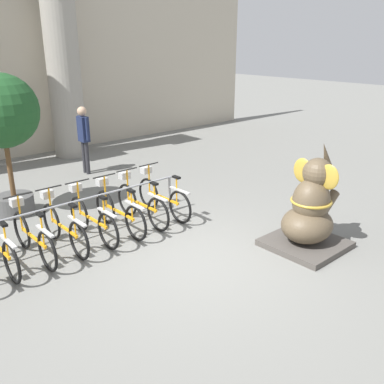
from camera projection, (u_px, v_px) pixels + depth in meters
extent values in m
plane|color=slate|center=(195.00, 259.00, 7.12)|extent=(60.00, 60.00, 0.00)
cylinder|color=gray|center=(64.00, 73.00, 12.63)|extent=(0.98, 0.98, 5.00)
cylinder|color=gray|center=(170.00, 194.00, 9.01)|extent=(0.05, 0.05, 0.75)
cylinder|color=gray|center=(73.00, 202.00, 7.53)|extent=(4.45, 0.04, 0.04)
torus|color=black|center=(12.00, 263.00, 6.33)|extent=(0.05, 0.67, 0.67)
cube|color=#BCBCBC|center=(8.00, 241.00, 6.21)|extent=(0.06, 0.56, 0.03)
cylinder|color=orange|center=(6.00, 243.00, 6.30)|extent=(0.03, 0.03, 0.57)
cube|color=black|center=(3.00, 224.00, 6.20)|extent=(0.08, 0.18, 0.04)
torus|color=black|center=(22.00, 230.00, 7.40)|extent=(0.05, 0.67, 0.67)
torus|color=black|center=(47.00, 251.00, 6.66)|extent=(0.05, 0.67, 0.67)
cube|color=orange|center=(34.00, 238.00, 7.02)|extent=(0.04, 0.95, 0.04)
cube|color=#BCBCBC|center=(45.00, 231.00, 6.55)|extent=(0.06, 0.56, 0.03)
cylinder|color=orange|center=(43.00, 233.00, 6.64)|extent=(0.03, 0.03, 0.57)
cube|color=black|center=(40.00, 215.00, 6.53)|extent=(0.08, 0.18, 0.04)
cylinder|color=orange|center=(20.00, 213.00, 7.26)|extent=(0.03, 0.03, 0.65)
cylinder|color=black|center=(17.00, 195.00, 7.15)|extent=(0.48, 0.03, 0.03)
cube|color=#BCBCBC|center=(16.00, 202.00, 7.27)|extent=(0.20, 0.16, 0.14)
torus|color=black|center=(52.00, 221.00, 7.76)|extent=(0.05, 0.67, 0.67)
torus|color=black|center=(79.00, 241.00, 7.02)|extent=(0.05, 0.67, 0.67)
cube|color=orange|center=(64.00, 228.00, 7.37)|extent=(0.04, 0.95, 0.04)
cube|color=#BCBCBC|center=(77.00, 221.00, 6.90)|extent=(0.06, 0.56, 0.03)
cylinder|color=orange|center=(75.00, 223.00, 6.99)|extent=(0.03, 0.03, 0.57)
cube|color=black|center=(73.00, 205.00, 6.89)|extent=(0.08, 0.18, 0.04)
cylinder|color=orange|center=(50.00, 205.00, 7.62)|extent=(0.03, 0.03, 0.65)
cylinder|color=black|center=(48.00, 188.00, 7.51)|extent=(0.48, 0.03, 0.03)
cube|color=#BCBCBC|center=(47.00, 194.00, 7.63)|extent=(0.20, 0.16, 0.14)
torus|color=black|center=(79.00, 214.00, 8.10)|extent=(0.05, 0.67, 0.67)
torus|color=black|center=(108.00, 231.00, 7.36)|extent=(0.05, 0.67, 0.67)
cube|color=orange|center=(93.00, 220.00, 7.71)|extent=(0.04, 0.95, 0.04)
cube|color=#BCBCBC|center=(107.00, 213.00, 7.24)|extent=(0.06, 0.56, 0.03)
cylinder|color=orange|center=(104.00, 214.00, 7.33)|extent=(0.03, 0.03, 0.57)
cube|color=black|center=(103.00, 198.00, 7.23)|extent=(0.08, 0.18, 0.04)
cylinder|color=orange|center=(79.00, 198.00, 7.96)|extent=(0.03, 0.03, 0.65)
cylinder|color=black|center=(77.00, 182.00, 7.85)|extent=(0.48, 0.03, 0.03)
cube|color=#BCBCBC|center=(75.00, 187.00, 7.97)|extent=(0.20, 0.16, 0.14)
torus|color=black|center=(105.00, 207.00, 8.42)|extent=(0.05, 0.67, 0.67)
torus|color=black|center=(136.00, 223.00, 7.69)|extent=(0.05, 0.67, 0.67)
cube|color=orange|center=(120.00, 212.00, 8.04)|extent=(0.04, 0.95, 0.04)
cube|color=#BCBCBC|center=(135.00, 205.00, 7.57)|extent=(0.06, 0.56, 0.03)
cylinder|color=orange|center=(132.00, 207.00, 7.66)|extent=(0.03, 0.03, 0.57)
cube|color=black|center=(131.00, 191.00, 7.56)|extent=(0.08, 0.18, 0.04)
cylinder|color=orange|center=(105.00, 192.00, 8.29)|extent=(0.03, 0.03, 0.65)
cylinder|color=black|center=(104.00, 176.00, 8.18)|extent=(0.48, 0.03, 0.03)
cube|color=#BCBCBC|center=(102.00, 182.00, 8.29)|extent=(0.20, 0.16, 0.14)
torus|color=black|center=(127.00, 200.00, 8.81)|extent=(0.05, 0.67, 0.67)
torus|color=black|center=(158.00, 214.00, 8.07)|extent=(0.05, 0.67, 0.67)
cube|color=orange|center=(142.00, 204.00, 8.42)|extent=(0.04, 0.95, 0.04)
cube|color=#BCBCBC|center=(158.00, 197.00, 7.95)|extent=(0.06, 0.56, 0.03)
cylinder|color=orange|center=(155.00, 199.00, 8.04)|extent=(0.03, 0.03, 0.57)
cube|color=black|center=(154.00, 183.00, 7.94)|extent=(0.08, 0.18, 0.04)
cylinder|color=orange|center=(128.00, 185.00, 8.67)|extent=(0.03, 0.03, 0.65)
cylinder|color=black|center=(127.00, 170.00, 8.56)|extent=(0.48, 0.03, 0.03)
cube|color=#BCBCBC|center=(124.00, 175.00, 8.67)|extent=(0.20, 0.16, 0.14)
torus|color=black|center=(149.00, 193.00, 9.16)|extent=(0.05, 0.67, 0.67)
torus|color=black|center=(180.00, 207.00, 8.42)|extent=(0.05, 0.67, 0.67)
cube|color=orange|center=(164.00, 198.00, 8.77)|extent=(0.04, 0.95, 0.04)
cube|color=#BCBCBC|center=(180.00, 190.00, 8.30)|extent=(0.06, 0.56, 0.03)
cylinder|color=orange|center=(177.00, 192.00, 8.39)|extent=(0.03, 0.03, 0.57)
cube|color=black|center=(176.00, 177.00, 8.29)|extent=(0.08, 0.18, 0.04)
cylinder|color=orange|center=(149.00, 179.00, 9.02)|extent=(0.03, 0.03, 0.65)
cylinder|color=black|center=(149.00, 165.00, 8.91)|extent=(0.48, 0.03, 0.03)
cube|color=#BCBCBC|center=(146.00, 170.00, 9.03)|extent=(0.20, 0.16, 0.14)
cube|color=#4C4742|center=(305.00, 243.00, 7.55)|extent=(1.25, 1.25, 0.11)
ellipsoid|color=brown|center=(307.00, 225.00, 7.42)|extent=(0.96, 0.85, 0.62)
ellipsoid|color=brown|center=(311.00, 201.00, 7.32)|extent=(0.68, 0.62, 0.79)
sphere|color=brown|center=(318.00, 173.00, 7.22)|extent=(0.51, 0.51, 0.51)
ellipsoid|color=#B79333|center=(303.00, 170.00, 7.36)|extent=(0.08, 0.36, 0.43)
ellipsoid|color=#B79333|center=(329.00, 177.00, 7.00)|extent=(0.08, 0.36, 0.43)
cone|color=brown|center=(326.00, 158.00, 7.29)|extent=(0.43, 0.18, 0.64)
cylinder|color=brown|center=(314.00, 199.00, 7.64)|extent=(0.51, 0.17, 0.45)
cylinder|color=brown|center=(328.00, 203.00, 7.44)|extent=(0.51, 0.17, 0.45)
torus|color=#B79333|center=(311.00, 201.00, 7.32)|extent=(0.71, 0.71, 0.05)
cylinder|color=#28282D|center=(84.00, 157.00, 11.59)|extent=(0.11, 0.11, 0.88)
cylinder|color=#28282D|center=(87.00, 158.00, 11.47)|extent=(0.11, 0.11, 0.88)
cube|color=#1E284C|center=(83.00, 129.00, 11.27)|extent=(0.20, 0.32, 0.66)
sphere|color=tan|center=(82.00, 111.00, 11.11)|extent=(0.24, 0.24, 0.24)
cylinder|color=#1E284C|center=(80.00, 127.00, 11.40)|extent=(0.07, 0.07, 0.60)
cylinder|color=#1E284C|center=(87.00, 129.00, 11.12)|extent=(0.07, 0.07, 0.60)
cylinder|color=#4C4C4C|center=(15.00, 204.00, 8.92)|extent=(0.77, 0.77, 0.40)
cylinder|color=brown|center=(10.00, 168.00, 8.65)|extent=(0.10, 0.10, 1.17)
sphere|color=#1E4C23|center=(1.00, 111.00, 8.26)|extent=(1.45, 1.45, 1.45)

